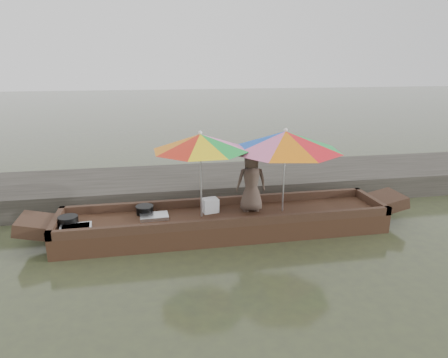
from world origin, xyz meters
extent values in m
plane|color=#444E2C|center=(0.00, 0.00, 0.00)|extent=(80.00, 80.00, 0.00)
cube|color=#2D2B26|center=(0.00, 2.20, 0.25)|extent=(22.00, 2.20, 0.50)
cube|color=#301F15|center=(0.00, 0.00, 0.17)|extent=(5.91, 1.20, 0.35)
cylinder|color=black|center=(-2.70, -0.01, 0.44)|extent=(0.33, 0.33, 0.17)
cube|color=silver|center=(-2.55, -0.27, 0.39)|extent=(0.53, 0.39, 0.09)
cube|color=silver|center=(-1.27, 0.08, 0.38)|extent=(0.51, 0.36, 0.06)
cylinder|color=black|center=(-1.43, 0.32, 0.42)|extent=(0.30, 0.30, 0.14)
cube|color=silver|center=(-0.24, 0.19, 0.48)|extent=(0.32, 0.27, 0.26)
imported|color=brown|center=(0.51, 0.12, 0.92)|extent=(0.58, 0.41, 1.13)
camera|label=1|loc=(-1.30, -6.66, 3.03)|focal=32.00mm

